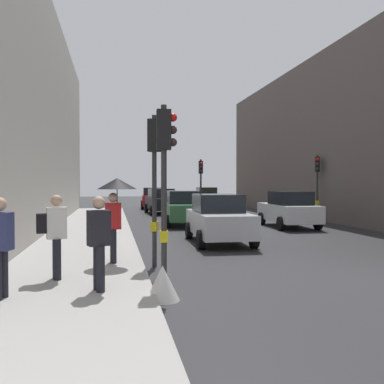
% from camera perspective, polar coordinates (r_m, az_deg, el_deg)
% --- Properties ---
extents(sidewalk_kerb, '(3.37, 40.00, 0.16)m').
position_cam_1_polar(sidewalk_kerb, '(14.85, -14.12, -6.93)').
color(sidewalk_kerb, '#A8A5A0').
rests_on(sidewalk_kerb, ground).
extents(traffic_light_near_left, '(0.44, 0.26, 3.81)m').
position_cam_1_polar(traffic_light_near_left, '(9.01, -3.63, 4.09)').
color(traffic_light_near_left, '#2D2D2D').
rests_on(traffic_light_near_left, ground).
extents(traffic_light_near_right, '(0.45, 0.34, 3.92)m').
position_cam_1_polar(traffic_light_near_right, '(11.07, -4.94, 3.94)').
color(traffic_light_near_right, '#2D2D2D').
rests_on(traffic_light_near_right, ground).
extents(traffic_light_far_median, '(0.25, 0.43, 3.73)m').
position_cam_1_polar(traffic_light_far_median, '(28.31, 1.19, 2.04)').
color(traffic_light_far_median, '#2D2D2D').
rests_on(traffic_light_far_median, ground).
extents(traffic_light_mid_street, '(0.33, 0.45, 3.74)m').
position_cam_1_polar(traffic_light_mid_street, '(25.02, 16.38, 2.11)').
color(traffic_light_mid_street, '#2D2D2D').
rests_on(traffic_light_mid_street, ground).
extents(car_white_compact, '(2.09, 4.23, 1.76)m').
position_cam_1_polar(car_white_compact, '(21.41, 12.78, -2.27)').
color(car_white_compact, silver).
rests_on(car_white_compact, ground).
extents(car_dark_suv, '(2.20, 4.29, 1.76)m').
position_cam_1_polar(car_dark_suv, '(30.16, -4.10, -1.23)').
color(car_dark_suv, black).
rests_on(car_dark_suv, ground).
extents(car_green_estate, '(2.17, 4.28, 1.76)m').
position_cam_1_polar(car_green_estate, '(21.99, -1.11, -2.15)').
color(car_green_estate, '#2D6038').
rests_on(car_green_estate, ground).
extents(car_yellow_taxi, '(2.15, 4.27, 1.76)m').
position_cam_1_polar(car_yellow_taxi, '(39.18, 1.89, -0.66)').
color(car_yellow_taxi, yellow).
rests_on(car_yellow_taxi, ground).
extents(car_silver_hatchback, '(2.13, 4.26, 1.76)m').
position_cam_1_polar(car_silver_hatchback, '(15.55, 3.57, -3.57)').
color(car_silver_hatchback, '#BCBCC1').
rests_on(car_silver_hatchback, ground).
extents(car_red_sedan, '(2.21, 4.30, 1.76)m').
position_cam_1_polar(car_red_sedan, '(36.36, -5.24, -0.81)').
color(car_red_sedan, red).
rests_on(car_red_sedan, ground).
extents(pedestrian_with_umbrella, '(1.00, 1.00, 2.14)m').
position_cam_1_polar(pedestrian_with_umbrella, '(10.97, -10.12, -0.56)').
color(pedestrian_with_umbrella, black).
rests_on(pedestrian_with_umbrella, sidewalk_kerb).
extents(pedestrian_with_black_backpack, '(0.64, 0.40, 1.77)m').
position_cam_1_polar(pedestrian_with_black_backpack, '(9.43, -17.89, -5.02)').
color(pedestrian_with_black_backpack, black).
rests_on(pedestrian_with_black_backpack, sidewalk_kerb).
extents(pedestrian_in_dark_coat, '(0.46, 0.37, 1.77)m').
position_cam_1_polar(pedestrian_in_dark_coat, '(8.20, -12.32, -6.15)').
color(pedestrian_in_dark_coat, black).
rests_on(pedestrian_in_dark_coat, sidewalk_kerb).
extents(warning_sign_triangle, '(0.64, 0.64, 0.65)m').
position_cam_1_polar(warning_sign_triangle, '(8.10, -3.95, -12.02)').
color(warning_sign_triangle, silver).
rests_on(warning_sign_triangle, ground).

